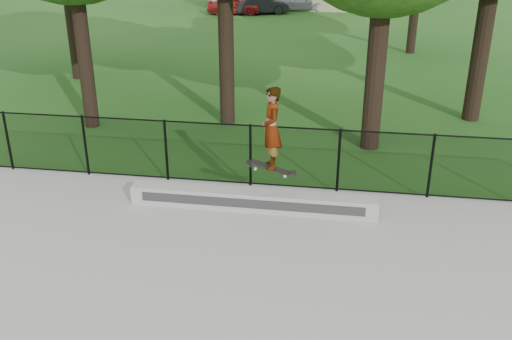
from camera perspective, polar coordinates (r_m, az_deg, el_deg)
The scene contains 6 objects.
grind_ledge at distance 12.13m, azimuth -0.37°, elevation -3.07°, with size 5.27×0.40×0.41m, color #B1B1AC.
car_a at distance 40.01m, azimuth -2.18°, elevation 16.16°, with size 1.46×3.61×1.24m, color maroon.
car_b at distance 40.16m, azimuth 0.56°, elevation 16.18°, with size 1.27×3.29×1.20m, color black.
car_c at distance 42.00m, azimuth 4.34°, elevation 16.41°, with size 1.62×3.66×1.16m, color #ABB4C2.
skater_airborne at distance 11.15m, azimuth 1.55°, elevation 4.04°, with size 0.82×0.70×1.84m.
chainlink_fence at distance 13.02m, azimuth -0.56°, elevation 1.48°, with size 16.06×0.06×1.50m.
Camera 1 is at (2.04, -6.00, 5.68)m, focal length 40.00 mm.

